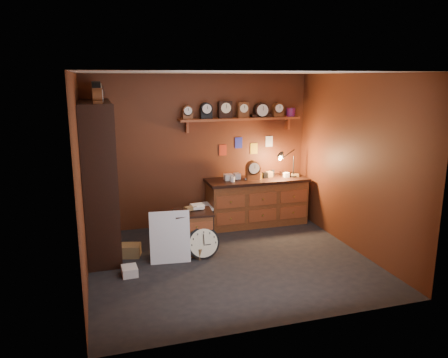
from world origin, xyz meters
TOP-DOWN VIEW (x-y plane):
  - floor at (0.00, 0.00)m, footprint 4.00×4.00m
  - room_shell at (0.04, 0.11)m, footprint 4.02×3.62m
  - shelving_unit at (-1.79, 0.98)m, footprint 0.47×1.60m
  - workbench at (0.98, 1.47)m, footprint 1.84×0.66m
  - low_cabinet at (-0.44, 0.48)m, footprint 0.61×0.53m
  - big_round_clock at (-0.35, 0.23)m, footprint 0.49×0.16m
  - white_panel at (-0.84, 0.24)m, footprint 0.60×0.22m
  - mini_fridge at (-0.00, 1.39)m, footprint 0.53×0.55m
  - floor_box_a at (-1.39, 0.61)m, footprint 0.35×0.31m
  - floor_box_b at (-1.46, -0.05)m, footprint 0.22×0.26m
  - floor_box_c at (-0.37, 0.28)m, footprint 0.28×0.26m

SIDE VIEW (x-z plane):
  - floor at x=0.00m, z-range 0.00..0.00m
  - white_panel at x=-0.84m, z-range -0.39..0.39m
  - floor_box_b at x=-1.46m, z-range 0.00..0.12m
  - floor_box_c at x=-0.37m, z-range 0.00..0.16m
  - floor_box_a at x=-1.39m, z-range 0.00..0.18m
  - mini_fridge at x=0.00m, z-range 0.00..0.45m
  - big_round_clock at x=-0.35m, z-range -0.01..0.48m
  - low_cabinet at x=-0.44m, z-range -0.01..0.74m
  - workbench at x=0.98m, z-range -0.21..1.15m
  - shelving_unit at x=-1.79m, z-range -0.03..2.54m
  - room_shell at x=0.04m, z-range 0.37..3.08m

